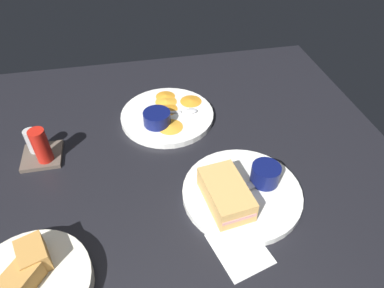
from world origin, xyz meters
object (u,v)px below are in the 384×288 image
at_px(bread_basket_rear, 29,285).
at_px(ramekin_light_gravy, 157,118).
at_px(spoon_by_gravy_ramekin, 186,111).
at_px(ramekin_dark_sauce, 265,174).
at_px(plate_sandwich_main, 242,193).
at_px(spoon_by_dark_ramekin, 244,188).
at_px(plate_chips_companion, 167,116).
at_px(condiment_caddy, 40,148).
at_px(sandwich_half_near, 226,194).

bearing_deg(bread_basket_rear, ramekin_light_gravy, -34.10).
bearing_deg(spoon_by_gravy_ramekin, ramekin_dark_sauce, -156.63).
distance_m(plate_sandwich_main, ramekin_dark_sauce, 0.06).
bearing_deg(ramekin_light_gravy, ramekin_dark_sauce, -140.45).
xyz_separation_m(spoon_by_dark_ramekin, spoon_by_gravy_ramekin, (0.29, 0.07, 0.00)).
bearing_deg(spoon_by_dark_ramekin, plate_chips_companion, 22.23).
bearing_deg(spoon_by_dark_ramekin, spoon_by_gravy_ramekin, 13.47).
distance_m(spoon_by_gravy_ramekin, condiment_caddy, 0.37).
relative_size(plate_chips_companion, condiment_caddy, 2.62).
bearing_deg(condiment_caddy, bread_basket_rear, -176.88).
xyz_separation_m(spoon_by_dark_ramekin, bread_basket_rear, (-0.13, 0.41, 0.00)).
xyz_separation_m(sandwich_half_near, ramekin_dark_sauce, (0.04, -0.10, -0.00)).
distance_m(ramekin_dark_sauce, bread_basket_rear, 0.49).
xyz_separation_m(spoon_by_dark_ramekin, plate_chips_companion, (0.30, 0.12, -0.01)).
relative_size(ramekin_light_gravy, spoon_by_gravy_ramekin, 0.70).
height_order(plate_sandwich_main, spoon_by_dark_ramekin, spoon_by_dark_ramekin).
bearing_deg(ramekin_light_gravy, plate_chips_companion, -39.81).
bearing_deg(plate_sandwich_main, spoon_by_gravy_ramekin, 12.47).
bearing_deg(bread_basket_rear, sandwich_half_near, -73.74).
bearing_deg(bread_basket_rear, plate_sandwich_main, -72.69).
bearing_deg(sandwich_half_near, plate_sandwich_main, -64.30).
distance_m(spoon_by_dark_ramekin, plate_chips_companion, 0.32).
height_order(plate_chips_companion, ramekin_light_gravy, ramekin_light_gravy).
height_order(plate_chips_companion, bread_basket_rear, bread_basket_rear).
relative_size(plate_sandwich_main, plate_chips_companion, 1.02).
bearing_deg(plate_chips_companion, spoon_by_dark_ramekin, -157.77).
relative_size(spoon_by_dark_ramekin, bread_basket_rear, 0.48).
distance_m(sandwich_half_near, spoon_by_dark_ramekin, 0.06).
distance_m(plate_sandwich_main, spoon_by_dark_ramekin, 0.01).
height_order(plate_chips_companion, spoon_by_gravy_ramekin, spoon_by_gravy_ramekin).
bearing_deg(spoon_by_dark_ramekin, condiment_caddy, 65.33).
bearing_deg(spoon_by_gravy_ramekin, spoon_by_dark_ramekin, -166.53).
relative_size(ramekin_dark_sauce, plate_chips_companion, 0.25).
height_order(ramekin_dark_sauce, spoon_by_dark_ramekin, ramekin_dark_sauce).
bearing_deg(spoon_by_dark_ramekin, bread_basket_rear, 107.43).
xyz_separation_m(plate_chips_companion, ramekin_light_gravy, (-0.04, 0.03, 0.03)).
distance_m(plate_sandwich_main, ramekin_light_gravy, 0.30).
relative_size(plate_sandwich_main, condiment_caddy, 2.66).
relative_size(ramekin_light_gravy, condiment_caddy, 0.74).
distance_m(ramekin_light_gravy, bread_basket_rear, 0.47).
relative_size(sandwich_half_near, condiment_caddy, 1.48).
bearing_deg(spoon_by_gravy_ramekin, plate_chips_companion, 83.33).
relative_size(sandwich_half_near, ramekin_dark_sauce, 2.27).
xyz_separation_m(plate_sandwich_main, condiment_caddy, (0.20, 0.43, 0.03)).
xyz_separation_m(bread_basket_rear, condiment_caddy, (0.33, 0.02, 0.01)).
distance_m(ramekin_dark_sauce, condiment_caddy, 0.52).
relative_size(bread_basket_rear, condiment_caddy, 2.19).
height_order(sandwich_half_near, ramekin_dark_sauce, sandwich_half_near).
xyz_separation_m(plate_chips_companion, spoon_by_gravy_ramekin, (-0.01, -0.05, 0.01)).
bearing_deg(spoon_by_gravy_ramekin, condiment_caddy, 104.02).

